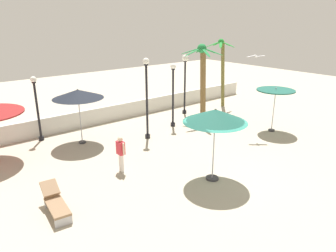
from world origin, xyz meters
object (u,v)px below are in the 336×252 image
at_px(lounge_chair_0, 55,202).
at_px(lamp_post_0, 185,74).
at_px(lamp_post_3, 37,105).
at_px(seagull_0, 256,56).
at_px(lamp_post_1, 147,92).
at_px(patio_umbrella_0, 276,92).
at_px(patio_umbrella_2, 215,116).
at_px(palm_tree_0, 222,65).
at_px(lamp_post_2, 173,92).
at_px(guest_0, 121,151).
at_px(palm_tree_1, 203,74).
at_px(patio_umbrella_3, 78,94).

bearing_deg(lounge_chair_0, lamp_post_0, 28.19).
bearing_deg(lamp_post_3, seagull_0, -33.83).
bearing_deg(seagull_0, lamp_post_1, 148.26).
relative_size(patio_umbrella_0, patio_umbrella_2, 0.86).
bearing_deg(seagull_0, lounge_chair_0, -176.34).
bearing_deg(lamp_post_0, lounge_chair_0, -151.81).
xyz_separation_m(palm_tree_0, seagull_0, (-3.00, -4.91, 1.27)).
distance_m(patio_umbrella_2, palm_tree_0, 11.34).
bearing_deg(lamp_post_3, lamp_post_2, -20.92).
bearing_deg(guest_0, lounge_chair_0, -159.79).
bearing_deg(lamp_post_0, palm_tree_1, -92.70).
bearing_deg(guest_0, seagull_0, -3.40).
xyz_separation_m(palm_tree_1, guest_0, (-7.86, -3.11, -2.00)).
relative_size(patio_umbrella_3, guest_0, 1.82).
bearing_deg(palm_tree_0, lounge_chair_0, -158.67).
bearing_deg(lamp_post_2, guest_0, -149.89).
relative_size(patio_umbrella_2, lamp_post_3, 0.87).
height_order(lamp_post_3, lounge_chair_0, lamp_post_3).
xyz_separation_m(patio_umbrella_0, lamp_post_2, (-3.87, 4.30, -0.18)).
height_order(patio_umbrella_3, guest_0, patio_umbrella_3).
bearing_deg(seagull_0, lamp_post_2, 124.44).
bearing_deg(patio_umbrella_0, guest_0, 173.58).
xyz_separation_m(patio_umbrella_3, lounge_chair_0, (-3.43, -5.35, -2.21)).
height_order(patio_umbrella_2, lamp_post_2, lamp_post_2).
distance_m(lamp_post_0, lamp_post_3, 9.43).
bearing_deg(lamp_post_0, patio_umbrella_3, -175.08).
distance_m(lamp_post_2, seagull_0, 5.02).
bearing_deg(palm_tree_1, guest_0, -158.41).
xyz_separation_m(palm_tree_1, seagull_0, (0.27, -3.59, 1.34)).
bearing_deg(patio_umbrella_0, palm_tree_0, 72.88).
xyz_separation_m(lamp_post_3, guest_0, (1.40, -5.90, -0.98)).
bearing_deg(patio_umbrella_2, lamp_post_2, 63.40).
xyz_separation_m(patio_umbrella_0, palm_tree_1, (-1.59, 4.17, 0.68)).
distance_m(patio_umbrella_3, lamp_post_3, 2.43).
bearing_deg(lamp_post_3, lamp_post_1, -35.96).
distance_m(palm_tree_1, lamp_post_1, 4.70).
height_order(palm_tree_1, lamp_post_0, palm_tree_1).
height_order(patio_umbrella_3, lamp_post_0, lamp_post_0).
bearing_deg(lamp_post_0, lamp_post_3, 173.31).
xyz_separation_m(patio_umbrella_2, patio_umbrella_3, (-2.37, 7.05, -0.07)).
height_order(patio_umbrella_3, palm_tree_1, palm_tree_1).
distance_m(lamp_post_1, guest_0, 4.40).
bearing_deg(lamp_post_1, lamp_post_3, 144.04).
height_order(palm_tree_0, seagull_0, palm_tree_0).
height_order(patio_umbrella_0, patio_umbrella_2, patio_umbrella_2).
relative_size(patio_umbrella_3, lamp_post_1, 0.67).
bearing_deg(palm_tree_0, lamp_post_0, 173.12).
relative_size(palm_tree_1, lamp_post_0, 1.20).
xyz_separation_m(patio_umbrella_0, lamp_post_1, (-6.23, 3.62, 0.25)).
xyz_separation_m(lamp_post_2, lamp_post_3, (-6.98, 2.67, -0.16)).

